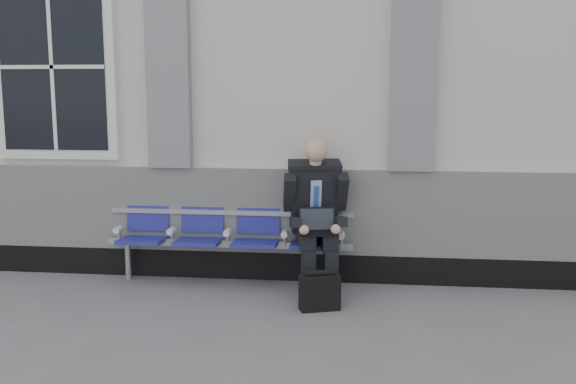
# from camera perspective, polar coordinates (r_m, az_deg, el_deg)

# --- Properties ---
(station_building) EXTENTS (14.40, 4.40, 4.49)m
(station_building) POSITION_cam_1_polar(r_m,az_deg,el_deg) (9.33, -16.53, 10.01)
(station_building) COLOR beige
(station_building) RESTS_ON ground
(bench) EXTENTS (2.60, 0.47, 0.91)m
(bench) POSITION_cam_1_polar(r_m,az_deg,el_deg) (6.76, -5.29, -3.45)
(bench) COLOR #9EA0A3
(bench) RESTS_ON ground
(businessman) EXTENTS (0.68, 0.92, 1.54)m
(businessman) POSITION_cam_1_polar(r_m,az_deg,el_deg) (6.44, 2.49, -1.63)
(businessman) COLOR black
(businessman) RESTS_ON ground
(briefcase) EXTENTS (0.40, 0.26, 0.38)m
(briefcase) POSITION_cam_1_polar(r_m,az_deg,el_deg) (5.99, 2.83, -8.83)
(briefcase) COLOR black
(briefcase) RESTS_ON ground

